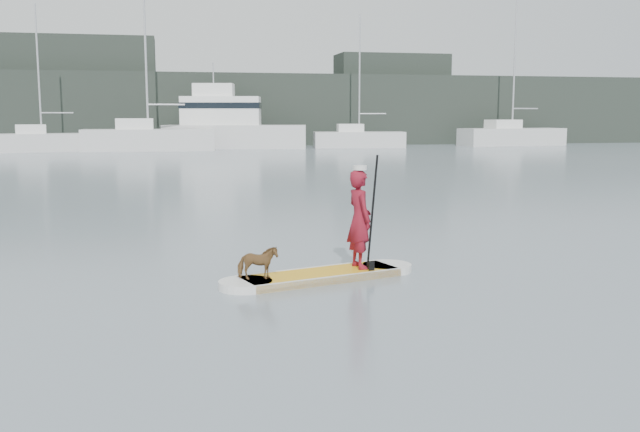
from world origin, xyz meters
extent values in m
plane|color=slate|center=(0.00, 0.00, 0.00)|extent=(140.00, 140.00, 0.00)
cube|color=gold|center=(0.05, 1.38, 0.06)|extent=(2.62, 1.47, 0.12)
cylinder|color=silver|center=(-1.15, 1.03, 0.06)|extent=(0.80, 0.80, 0.12)
cylinder|color=silver|center=(1.25, 1.73, 0.06)|extent=(0.80, 0.80, 0.12)
cube|color=silver|center=(-0.05, 1.73, 0.06)|extent=(2.42, 0.76, 0.12)
cube|color=silver|center=(0.15, 1.02, 0.06)|extent=(2.42, 0.76, 0.12)
imported|color=maroon|center=(0.73, 1.58, 0.90)|extent=(0.46, 0.62, 1.56)
cylinder|color=silver|center=(0.73, 1.58, 1.72)|extent=(0.22, 0.22, 0.07)
imported|color=brown|center=(-0.96, 1.09, 0.37)|extent=(0.59, 0.28, 0.50)
cylinder|color=black|center=(0.86, 1.31, 1.00)|extent=(0.12, 0.30, 1.89)
cube|color=black|center=(0.86, 1.31, 0.10)|extent=(0.10, 0.05, 0.32)
cube|color=silver|center=(-10.80, 43.95, 0.63)|extent=(7.36, 3.61, 1.26)
cube|color=white|center=(-11.49, 43.82, 1.58)|extent=(2.24, 1.98, 0.63)
cylinder|color=#B7B7BC|center=(-10.80, 43.95, 5.69)|extent=(0.13, 0.13, 8.85)
cylinder|color=#B7B7BC|center=(-9.74, 44.15, 2.71)|extent=(2.15, 0.49, 0.09)
cube|color=silver|center=(-3.53, 43.87, 0.77)|extent=(9.29, 2.96, 1.54)
cube|color=white|center=(-4.45, 43.86, 1.93)|extent=(2.61, 2.03, 0.77)
cylinder|color=#B7B7BC|center=(-3.53, 43.87, 7.49)|extent=(0.15, 0.15, 11.90)
cylinder|color=#B7B7BC|center=(-2.20, 43.89, 3.31)|extent=(2.65, 0.14, 0.11)
cube|color=silver|center=(12.64, 45.43, 0.62)|extent=(7.33, 3.18, 1.24)
cube|color=white|center=(11.93, 45.52, 1.55)|extent=(2.17, 1.85, 0.62)
cylinder|color=#B7B7BC|center=(12.64, 45.43, 5.77)|extent=(0.12, 0.12, 9.05)
cylinder|color=#B7B7BC|center=(13.69, 45.30, 2.66)|extent=(2.12, 0.36, 0.09)
cube|color=silver|center=(26.31, 46.53, 0.72)|extent=(9.37, 3.88, 1.45)
cube|color=white|center=(25.41, 46.41, 1.81)|extent=(2.78, 2.20, 0.72)
cylinder|color=#B7B7BC|center=(26.31, 46.53, 7.44)|extent=(0.14, 0.14, 11.99)
cylinder|color=#B7B7BC|center=(27.54, 46.70, 3.10)|extent=(2.47, 0.43, 0.10)
cube|color=silver|center=(3.02, 46.63, 0.89)|extent=(11.35, 5.42, 1.78)
cube|color=white|center=(1.95, 46.85, 2.87)|extent=(6.41, 3.81, 2.18)
cube|color=white|center=(1.41, 46.95, 4.46)|extent=(3.35, 2.41, 0.99)
cube|color=black|center=(1.95, 46.85, 3.27)|extent=(6.53, 3.90, 0.45)
cylinder|color=#B7B7BC|center=(1.41, 46.95, 5.75)|extent=(0.10, 0.10, 1.59)
cube|color=#212923|center=(0.00, 53.00, 3.00)|extent=(90.00, 6.00, 6.00)
cube|color=#212923|center=(-10.00, 54.00, 4.50)|extent=(14.00, 4.00, 9.00)
cube|color=#212923|center=(18.00, 54.00, 4.00)|extent=(10.00, 4.00, 8.00)
camera|label=1|loc=(-2.22, -9.22, 2.54)|focal=40.00mm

